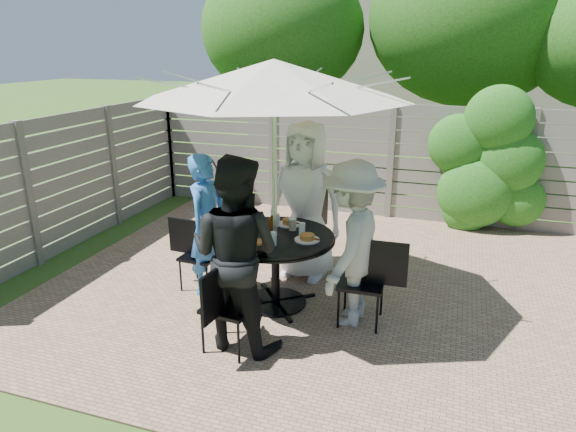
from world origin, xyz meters
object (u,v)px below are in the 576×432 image
(plate_back, at_px, (289,223))
(chair_right, at_px, (362,299))
(chair_back, at_px, (309,249))
(plate_front, at_px, (259,245))
(coffee_cup, at_px, (292,225))
(glass_left, at_px, (248,229))
(glass_right, at_px, (302,229))
(patio_table, at_px, (275,257))
(syrup_jug, at_px, (272,226))
(plate_left, at_px, (245,228))
(chair_front, at_px, (230,324))
(plate_right, at_px, (307,238))
(glass_front, at_px, (273,239))
(person_back, at_px, (306,201))
(person_right, at_px, (351,244))
(chair_left, at_px, (200,269))
(bicycle, at_px, (232,181))
(person_left, at_px, (208,225))
(glass_back, at_px, (277,220))
(person_front, at_px, (235,254))
(umbrella, at_px, (274,79))

(plate_back, bearing_deg, chair_right, -25.98)
(chair_back, relative_size, chair_right, 1.06)
(plate_front, distance_m, coffee_cup, 0.59)
(glass_left, bearing_deg, plate_front, -50.13)
(glass_right, bearing_deg, patio_table, -163.63)
(glass_right, height_order, syrup_jug, syrup_jug)
(plate_left, height_order, coffee_cup, coffee_cup)
(chair_front, relative_size, plate_right, 3.49)
(chair_front, height_order, glass_front, glass_front)
(person_back, height_order, person_right, person_back)
(person_right, xyz_separation_m, plate_front, (-0.86, -0.28, -0.01))
(plate_left, bearing_deg, person_right, -5.63)
(syrup_jug, bearing_deg, plate_left, -176.17)
(person_back, relative_size, plate_front, 7.32)
(chair_front, xyz_separation_m, coffee_cup, (0.22, 1.17, 0.60))
(person_right, relative_size, syrup_jug, 10.55)
(syrup_jug, bearing_deg, chair_left, 177.58)
(chair_left, bearing_deg, bicycle, 110.31)
(person_left, height_order, plate_left, person_left)
(plate_front, xyz_separation_m, bicycle, (-1.82, 3.33, -0.33))
(glass_left, bearing_deg, person_left, 163.95)
(syrup_jug, bearing_deg, bicycle, 121.71)
(patio_table, height_order, glass_left, glass_left)
(plate_front, xyz_separation_m, glass_back, (-0.04, 0.63, 0.05))
(person_right, height_order, plate_left, person_right)
(patio_table, bearing_deg, person_front, -95.63)
(chair_left, distance_m, glass_right, 1.38)
(glass_front, bearing_deg, coffee_cup, 84.95)
(coffee_cup, bearing_deg, plate_right, -45.87)
(chair_right, bearing_deg, chair_front, 37.36)
(patio_table, distance_m, plate_left, 0.45)
(person_back, relative_size, chair_front, 2.09)
(plate_back, bearing_deg, plate_left, -140.63)
(person_left, bearing_deg, plate_back, -66.55)
(plate_left, relative_size, glass_back, 1.86)
(umbrella, distance_m, chair_back, 2.31)
(plate_back, bearing_deg, person_right, -29.08)
(plate_left, distance_m, bicycle, 3.32)
(person_left, height_order, chair_right, person_left)
(glass_back, relative_size, glass_right, 1.00)
(umbrella, height_order, glass_left, umbrella)
(chair_front, distance_m, plate_left, 1.17)
(bicycle, bearing_deg, syrup_jug, -66.56)
(plate_front, distance_m, glass_front, 0.15)
(glass_left, height_order, glass_front, same)
(plate_left, bearing_deg, bicycle, 117.04)
(chair_front, distance_m, coffee_cup, 1.33)
(person_front, distance_m, plate_back, 1.19)
(plate_right, bearing_deg, glass_left, -176.02)
(patio_table, bearing_deg, syrup_jug, 134.56)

